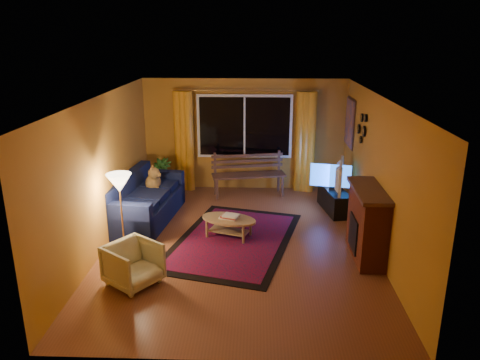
{
  "coord_description": "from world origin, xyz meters",
  "views": [
    {
      "loc": [
        0.29,
        -7.31,
        3.49
      ],
      "look_at": [
        0.0,
        0.3,
        1.05
      ],
      "focal_mm": 35.0,
      "sensor_mm": 36.0,
      "label": 1
    }
  ],
  "objects_px": {
    "sofa": "(146,198)",
    "armchair": "(133,262)",
    "coffee_table": "(229,228)",
    "tv_console": "(334,200)",
    "floor_lamp": "(122,214)",
    "bench": "(249,185)"
  },
  "relations": [
    {
      "from": "sofa",
      "to": "armchair",
      "type": "xyz_separation_m",
      "value": [
        0.37,
        -2.38,
        -0.1
      ]
    },
    {
      "from": "floor_lamp",
      "to": "coffee_table",
      "type": "bearing_deg",
      "value": 19.81
    },
    {
      "from": "armchair",
      "to": "tv_console",
      "type": "height_order",
      "value": "armchair"
    },
    {
      "from": "sofa",
      "to": "bench",
      "type": "bearing_deg",
      "value": 44.0
    },
    {
      "from": "bench",
      "to": "floor_lamp",
      "type": "relative_size",
      "value": 1.21
    },
    {
      "from": "bench",
      "to": "coffee_table",
      "type": "distance_m",
      "value": 2.22
    },
    {
      "from": "bench",
      "to": "coffee_table",
      "type": "relative_size",
      "value": 1.61
    },
    {
      "from": "sofa",
      "to": "coffee_table",
      "type": "height_order",
      "value": "sofa"
    },
    {
      "from": "tv_console",
      "to": "sofa",
      "type": "bearing_deg",
      "value": 179.64
    },
    {
      "from": "coffee_table",
      "to": "tv_console",
      "type": "distance_m",
      "value": 2.45
    },
    {
      "from": "sofa",
      "to": "tv_console",
      "type": "relative_size",
      "value": 1.98
    },
    {
      "from": "coffee_table",
      "to": "tv_console",
      "type": "relative_size",
      "value": 0.91
    },
    {
      "from": "floor_lamp",
      "to": "tv_console",
      "type": "relative_size",
      "value": 1.21
    },
    {
      "from": "floor_lamp",
      "to": "tv_console",
      "type": "height_order",
      "value": "floor_lamp"
    },
    {
      "from": "bench",
      "to": "armchair",
      "type": "height_order",
      "value": "armchair"
    },
    {
      "from": "coffee_table",
      "to": "sofa",
      "type": "bearing_deg",
      "value": 155.84
    },
    {
      "from": "armchair",
      "to": "coffee_table",
      "type": "relative_size",
      "value": 0.69
    },
    {
      "from": "bench",
      "to": "armchair",
      "type": "xyz_separation_m",
      "value": [
        -1.57,
        -3.85,
        0.1
      ]
    },
    {
      "from": "sofa",
      "to": "coffee_table",
      "type": "xyz_separation_m",
      "value": [
        1.63,
        -0.73,
        -0.26
      ]
    },
    {
      "from": "bench",
      "to": "coffee_table",
      "type": "bearing_deg",
      "value": -108.82
    },
    {
      "from": "coffee_table",
      "to": "floor_lamp",
      "type": "bearing_deg",
      "value": -160.19
    },
    {
      "from": "coffee_table",
      "to": "tv_console",
      "type": "height_order",
      "value": "tv_console"
    }
  ]
}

